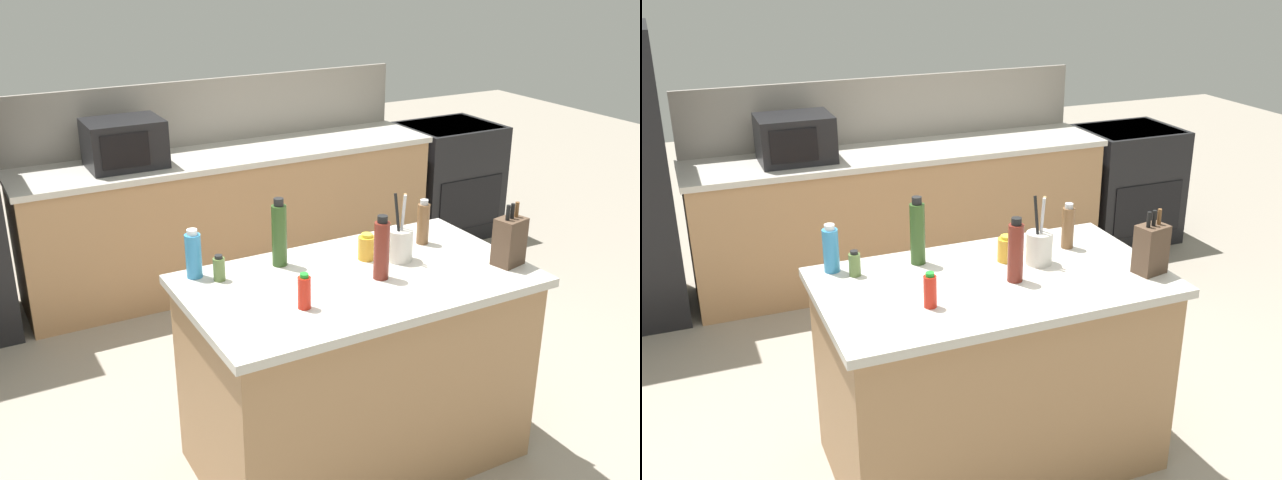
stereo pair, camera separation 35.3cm
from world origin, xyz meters
TOP-DOWN VIEW (x-y plane):
  - ground_plane at (0.00, 0.00)m, footprint 14.00×14.00m
  - back_counter_run at (0.30, 2.20)m, footprint 2.98×0.66m
  - wall_backsplash at (0.30, 2.52)m, footprint 2.94×0.03m
  - kitchen_island at (0.00, 0.00)m, footprint 1.52×0.87m
  - range_oven at (2.21, 2.20)m, footprint 0.76×0.65m
  - microwave at (-0.43, 2.20)m, footprint 0.49×0.39m
  - knife_block at (0.67, -0.20)m, footprint 0.15×0.12m
  - utensil_crock at (0.26, 0.07)m, footprint 0.12×0.12m
  - vinegar_bottle at (0.08, -0.06)m, footprint 0.07×0.07m
  - pepper_grinder at (0.48, 0.19)m, footprint 0.06×0.06m
  - dish_soap_bottle at (-0.63, 0.34)m, footprint 0.07×0.07m
  - olive_oil_bottle at (-0.24, 0.28)m, footprint 0.07×0.07m
  - hot_sauce_bottle at (-0.34, -0.15)m, footprint 0.05×0.05m
  - honey_jar at (0.14, 0.15)m, footprint 0.08×0.08m
  - spice_jar_oregano at (-0.54, 0.26)m, footprint 0.05×0.05m

SIDE VIEW (x-z plane):
  - ground_plane at x=0.00m, z-range 0.00..0.00m
  - range_oven at x=2.21m, z-range 0.01..0.93m
  - back_counter_run at x=0.30m, z-range 0.00..0.94m
  - kitchen_island at x=0.00m, z-range 0.00..0.94m
  - spice_jar_oregano at x=-0.54m, z-range 0.94..1.05m
  - honey_jar at x=0.14m, z-range 0.94..1.06m
  - hot_sauce_bottle at x=-0.34m, z-range 0.94..1.09m
  - utensil_crock at x=0.26m, z-range 0.86..1.18m
  - dish_soap_bottle at x=-0.63m, z-range 0.93..1.15m
  - pepper_grinder at x=0.48m, z-range 0.93..1.16m
  - knife_block at x=0.67m, z-range 0.91..1.20m
  - vinegar_bottle at x=0.08m, z-range 0.93..1.22m
  - olive_oil_bottle at x=-0.24m, z-range 0.93..1.25m
  - microwave at x=-0.43m, z-range 0.94..1.25m
  - wall_backsplash at x=0.30m, z-range 0.94..1.40m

